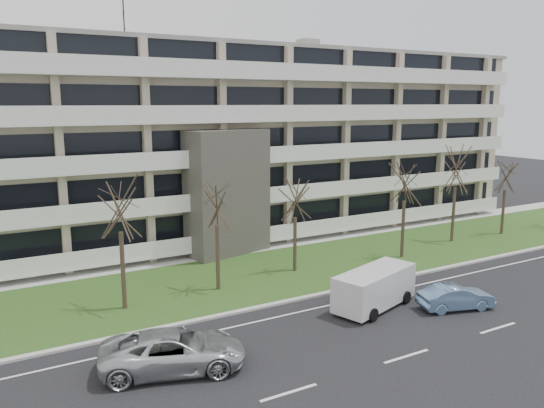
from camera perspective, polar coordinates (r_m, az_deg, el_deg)
ground at (r=24.73m, az=14.27°, el=-15.59°), size 160.00×160.00×0.00m
grass_verge at (r=34.50m, az=-0.86°, el=-7.47°), size 90.00×10.00×0.06m
curb at (r=30.44m, az=3.72°, el=-9.98°), size 90.00×0.35×0.12m
sidewalk at (r=39.20m, az=-4.72°, el=-5.22°), size 90.00×2.00×0.08m
lane_edge_line at (r=29.31m, az=5.34°, el=-10.97°), size 90.00×0.12×0.01m
apartment_building at (r=44.09m, az=-8.63°, el=6.50°), size 60.50×15.10×18.75m
silver_pickup at (r=22.99m, az=-10.54°, el=-15.27°), size 6.51×4.40×1.66m
blue_sedan at (r=30.34m, az=19.18°, el=-9.45°), size 4.25×2.48×1.32m
white_van at (r=29.34m, az=11.06°, el=-8.53°), size 5.68×3.49×2.07m
tree_2 at (r=28.39m, az=-16.12°, el=0.31°), size 3.79×3.79×7.58m
tree_3 at (r=30.41m, az=-5.98°, el=0.53°), size 3.51×3.51×7.02m
tree_4 at (r=33.84m, az=2.52°, el=0.86°), size 3.22×3.22×6.45m
tree_5 at (r=37.92m, az=14.15°, el=2.71°), size 3.68×3.68×7.35m
tree_6 at (r=43.51m, az=19.23°, el=3.90°), size 3.90×3.90×7.79m
tree_7 at (r=47.63m, az=23.90°, el=3.16°), size 3.38×3.38×6.77m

